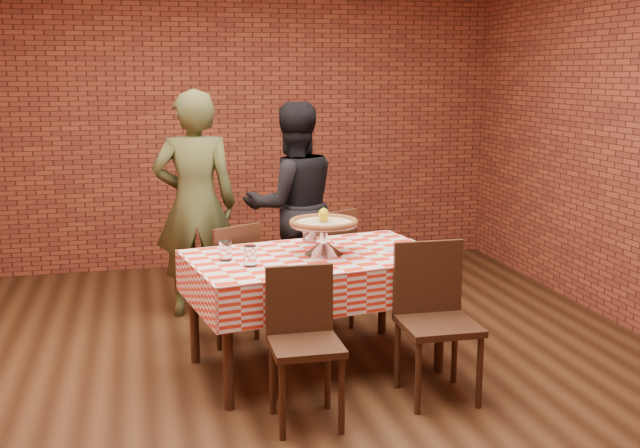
{
  "coord_description": "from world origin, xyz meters",
  "views": [
    {
      "loc": [
        -0.77,
        -4.39,
        1.91
      ],
      "look_at": [
        0.35,
        0.28,
        0.93
      ],
      "focal_mm": 42.48,
      "sensor_mm": 36.0,
      "label": 1
    }
  ],
  "objects_px": {
    "table": "(315,312)",
    "chair_near_right": "(438,324)",
    "pizza_stand": "(324,239)",
    "diner_black": "(293,206)",
    "water_glass_left": "(250,256)",
    "chair_far_right": "(317,268)",
    "pizza": "(324,223)",
    "water_glass_right": "(226,251)",
    "diner_olive": "(195,204)",
    "chair_far_left": "(224,281)",
    "chair_near_left": "(306,350)",
    "condiment_caddy": "(310,234)"
  },
  "relations": [
    {
      "from": "pizza_stand",
      "to": "diner_black",
      "type": "xyz_separation_m",
      "value": [
        0.07,
        1.35,
        -0.02
      ]
    },
    {
      "from": "pizza",
      "to": "chair_far_left",
      "type": "bearing_deg",
      "value": 130.6
    },
    {
      "from": "water_glass_right",
      "to": "chair_near_left",
      "type": "bearing_deg",
      "value": -66.25
    },
    {
      "from": "chair_near_right",
      "to": "diner_black",
      "type": "bearing_deg",
      "value": 104.17
    },
    {
      "from": "chair_near_right",
      "to": "chair_far_left",
      "type": "xyz_separation_m",
      "value": [
        -1.1,
        1.3,
        -0.03
      ]
    },
    {
      "from": "pizza",
      "to": "water_glass_right",
      "type": "xyz_separation_m",
      "value": [
        -0.63,
        -0.02,
        -0.14
      ]
    },
    {
      "from": "chair_far_left",
      "to": "diner_black",
      "type": "distance_m",
      "value": 1.02
    },
    {
      "from": "water_glass_right",
      "to": "diner_black",
      "type": "height_order",
      "value": "diner_black"
    },
    {
      "from": "water_glass_left",
      "to": "condiment_caddy",
      "type": "height_order",
      "value": "condiment_caddy"
    },
    {
      "from": "pizza",
      "to": "chair_near_right",
      "type": "distance_m",
      "value": 0.97
    },
    {
      "from": "water_glass_right",
      "to": "chair_near_right",
      "type": "height_order",
      "value": "chair_near_right"
    },
    {
      "from": "water_glass_left",
      "to": "chair_near_right",
      "type": "xyz_separation_m",
      "value": [
        1.03,
        -0.45,
        -0.36
      ]
    },
    {
      "from": "water_glass_left",
      "to": "diner_black",
      "type": "bearing_deg",
      "value": 69.54
    },
    {
      "from": "chair_far_left",
      "to": "chair_far_right",
      "type": "bearing_deg",
      "value": 160.41
    },
    {
      "from": "pizza",
      "to": "diner_black",
      "type": "xyz_separation_m",
      "value": [
        0.07,
        1.35,
        -0.13
      ]
    },
    {
      "from": "table",
      "to": "diner_olive",
      "type": "height_order",
      "value": "diner_olive"
    },
    {
      "from": "pizza",
      "to": "water_glass_right",
      "type": "height_order",
      "value": "pizza"
    },
    {
      "from": "condiment_caddy",
      "to": "chair_far_right",
      "type": "height_order",
      "value": "chair_far_right"
    },
    {
      "from": "chair_near_left",
      "to": "diner_black",
      "type": "distance_m",
      "value": 2.2
    },
    {
      "from": "chair_near_left",
      "to": "chair_far_right",
      "type": "distance_m",
      "value": 1.61
    },
    {
      "from": "water_glass_left",
      "to": "condiment_caddy",
      "type": "xyz_separation_m",
      "value": [
        0.48,
        0.5,
        0.0
      ]
    },
    {
      "from": "water_glass_right",
      "to": "chair_far_left",
      "type": "distance_m",
      "value": 0.79
    },
    {
      "from": "pizza",
      "to": "condiment_caddy",
      "type": "height_order",
      "value": "pizza"
    },
    {
      "from": "table",
      "to": "chair_far_right",
      "type": "distance_m",
      "value": 0.8
    },
    {
      "from": "water_glass_left",
      "to": "chair_far_right",
      "type": "bearing_deg",
      "value": 56.5
    },
    {
      "from": "chair_far_right",
      "to": "diner_black",
      "type": "xyz_separation_m",
      "value": [
        -0.06,
        0.58,
        0.38
      ]
    },
    {
      "from": "pizza",
      "to": "pizza_stand",
      "type": "bearing_deg",
      "value": 0.0
    },
    {
      "from": "pizza_stand",
      "to": "pizza",
      "type": "bearing_deg",
      "value": 0.0
    },
    {
      "from": "condiment_caddy",
      "to": "diner_olive",
      "type": "xyz_separation_m",
      "value": [
        -0.69,
        0.98,
        0.06
      ]
    },
    {
      "from": "pizza_stand",
      "to": "table",
      "type": "bearing_deg",
      "value": -176.55
    },
    {
      "from": "chair_far_left",
      "to": "chair_far_right",
      "type": "relative_size",
      "value": 0.94
    },
    {
      "from": "chair_far_left",
      "to": "pizza_stand",
      "type": "bearing_deg",
      "value": 102.8
    },
    {
      "from": "pizza",
      "to": "water_glass_left",
      "type": "xyz_separation_m",
      "value": [
        -0.5,
        -0.19,
        -0.14
      ]
    },
    {
      "from": "chair_near_left",
      "to": "water_glass_left",
      "type": "bearing_deg",
      "value": 109.86
    },
    {
      "from": "pizza_stand",
      "to": "diner_olive",
      "type": "height_order",
      "value": "diner_olive"
    },
    {
      "from": "chair_far_right",
      "to": "condiment_caddy",
      "type": "bearing_deg",
      "value": 47.88
    },
    {
      "from": "chair_far_left",
      "to": "diner_olive",
      "type": "height_order",
      "value": "diner_olive"
    },
    {
      "from": "pizza",
      "to": "diner_black",
      "type": "height_order",
      "value": "diner_black"
    },
    {
      "from": "pizza_stand",
      "to": "diner_olive",
      "type": "distance_m",
      "value": 1.47
    },
    {
      "from": "pizza_stand",
      "to": "chair_far_left",
      "type": "relative_size",
      "value": 0.51
    },
    {
      "from": "water_glass_left",
      "to": "condiment_caddy",
      "type": "distance_m",
      "value": 0.69
    },
    {
      "from": "pizza",
      "to": "chair_far_right",
      "type": "distance_m",
      "value": 0.93
    },
    {
      "from": "table",
      "to": "chair_near_right",
      "type": "relative_size",
      "value": 1.71
    },
    {
      "from": "condiment_caddy",
      "to": "diner_olive",
      "type": "distance_m",
      "value": 1.2
    },
    {
      "from": "water_glass_left",
      "to": "pizza",
      "type": "bearing_deg",
      "value": 20.82
    },
    {
      "from": "pizza_stand",
      "to": "condiment_caddy",
      "type": "height_order",
      "value": "pizza_stand"
    },
    {
      "from": "chair_far_left",
      "to": "diner_olive",
      "type": "relative_size",
      "value": 0.49
    },
    {
      "from": "table",
      "to": "water_glass_right",
      "type": "xyz_separation_m",
      "value": [
        -0.57,
        -0.02,
        0.44
      ]
    },
    {
      "from": "pizza",
      "to": "water_glass_right",
      "type": "relative_size",
      "value": 3.58
    },
    {
      "from": "diner_olive",
      "to": "diner_black",
      "type": "height_order",
      "value": "diner_olive"
    }
  ]
}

